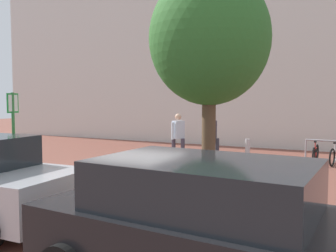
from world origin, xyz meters
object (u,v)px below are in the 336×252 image
bollard_steel (247,152)px  car_black_suv (216,231)px  person_suited_navy (212,135)px  bike_at_sign (21,168)px  person_casual_tan (178,135)px  tree_sidewalk (209,40)px  parking_sign_post (13,124)px

bollard_steel → car_black_suv: bearing=-77.8°
person_suited_navy → bike_at_sign: bearing=-125.4°
bike_at_sign → person_casual_tan: (2.58, 4.56, 0.63)m
person_casual_tan → car_black_suv: (4.14, -7.83, -0.23)m
tree_sidewalk → person_suited_navy: tree_sidewalk is taller
bike_at_sign → person_suited_navy: (3.63, 5.10, 0.63)m
tree_sidewalk → parking_sign_post: 5.76m
bollard_steel → person_suited_navy: person_suited_navy is taller
tree_sidewalk → parking_sign_post: bearing=-178.5°
bollard_steel → person_casual_tan: bearing=-168.2°
parking_sign_post → bollard_steel: bearing=46.7°
tree_sidewalk → bike_at_sign: bearing=179.5°
bollard_steel → bike_at_sign: bearing=-134.2°
car_black_suv → parking_sign_post: bearing=155.4°
bike_at_sign → person_suited_navy: size_ratio=0.97×
bike_at_sign → person_suited_navy: person_suited_navy is taller
bike_at_sign → person_casual_tan: size_ratio=0.97×
tree_sidewalk → car_black_suv: size_ratio=1.08×
parking_sign_post → person_casual_tan: parking_sign_post is taller
person_casual_tan → person_suited_navy: size_ratio=1.00×
parking_sign_post → person_casual_tan: bearing=61.2°
person_casual_tan → person_suited_navy: (1.05, 0.54, 0.00)m
bollard_steel → car_black_suv: 8.52m
bollard_steel → person_suited_navy: size_ratio=0.52×
bollard_steel → person_casual_tan: (-2.33, -0.49, 0.53)m
parking_sign_post → person_suited_navy: 6.46m
person_casual_tan → car_black_suv: 8.86m
person_suited_navy → parking_sign_post: bearing=-124.7°
tree_sidewalk → car_black_suv: 4.36m
tree_sidewalk → parking_sign_post: (-5.46, -0.14, -1.83)m
person_casual_tan → person_suited_navy: 1.18m
parking_sign_post → bollard_steel: 7.29m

